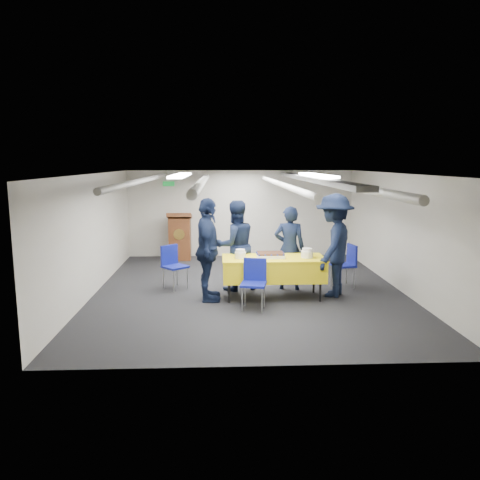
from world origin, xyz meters
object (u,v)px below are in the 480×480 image
at_px(podium, 180,236).
at_px(sailor_d, 334,245).
at_px(sailor_b, 235,245).
at_px(serving_table, 273,268).
at_px(sailor_a, 289,248).
at_px(chair_right, 347,261).
at_px(chair_near, 254,278).
at_px(sailor_c, 208,250).
at_px(sheet_cake, 270,255).
at_px(chair_left, 173,262).

xyz_separation_m(podium, sailor_d, (3.18, -3.46, 0.36)).
bearing_deg(sailor_b, podium, -85.47).
xyz_separation_m(serving_table, sailor_a, (0.38, 0.58, 0.28)).
bearing_deg(chair_right, serving_table, -156.02).
relative_size(serving_table, chair_near, 2.18).
height_order(chair_right, sailor_c, sailor_c).
relative_size(sheet_cake, sailor_a, 0.31).
bearing_deg(serving_table, chair_right, 23.98).
relative_size(chair_left, sailor_b, 0.49).
bearing_deg(chair_right, chair_left, 178.95).
distance_m(sailor_b, sailor_d, 1.91).
bearing_deg(sheet_cake, chair_right, 22.43).
height_order(sheet_cake, sailor_c, sailor_c).
xyz_separation_m(sailor_a, sailor_c, (-1.60, -0.72, 0.11)).
height_order(chair_left, sailor_d, sailor_d).
xyz_separation_m(serving_table, sailor_b, (-0.69, 0.60, 0.33)).
bearing_deg(sheet_cake, sailor_a, 51.55).
xyz_separation_m(chair_left, sailor_a, (2.33, -0.19, 0.30)).
relative_size(chair_near, sailor_d, 0.45).
bearing_deg(sailor_d, sailor_c, -55.78).
relative_size(serving_table, sailor_d, 0.98).
bearing_deg(podium, sailor_b, -65.69).
bearing_deg(chair_left, chair_right, -1.05).
bearing_deg(sailor_b, serving_table, 119.16).
height_order(chair_right, sailor_b, sailor_b).
height_order(chair_near, chair_right, same).
bearing_deg(sailor_d, sailor_a, -93.80).
bearing_deg(sailor_b, sailor_a, 159.22).
xyz_separation_m(serving_table, chair_left, (-1.95, 0.77, -0.03)).
bearing_deg(sailor_d, serving_table, -56.49).
bearing_deg(sailor_a, chair_right, -164.65).
height_order(podium, sailor_b, sailor_b).
relative_size(podium, chair_right, 1.44).
bearing_deg(sheet_cake, sailor_b, 137.74).
height_order(chair_left, sailor_b, sailor_b).
distance_m(chair_right, sailor_d, 0.87).
bearing_deg(chair_near, chair_left, 137.83).
height_order(chair_near, sailor_c, sailor_c).
height_order(serving_table, chair_near, chair_near).
xyz_separation_m(sheet_cake, chair_near, (-0.35, -0.65, -0.28)).
relative_size(serving_table, sailor_b, 1.07).
relative_size(chair_right, sailor_c, 0.46).
distance_m(serving_table, sailor_b, 0.98).
bearing_deg(sheet_cake, chair_left, 158.53).
bearing_deg(serving_table, sailor_b, 138.94).
height_order(sailor_b, sailor_c, sailor_c).
height_order(chair_right, chair_left, same).
bearing_deg(chair_near, sailor_d, 24.92).
bearing_deg(chair_right, sheet_cake, -157.57).
distance_m(serving_table, sheet_cake, 0.26).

